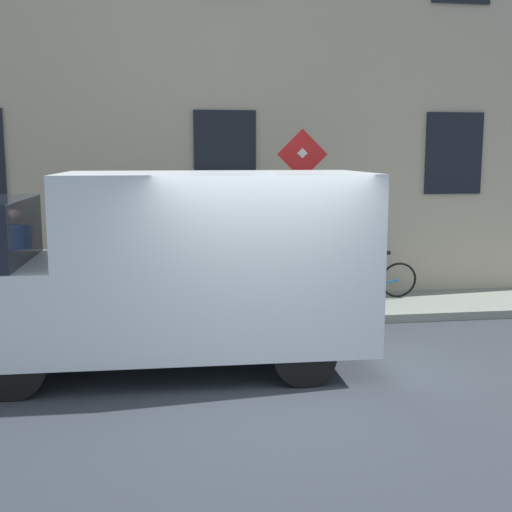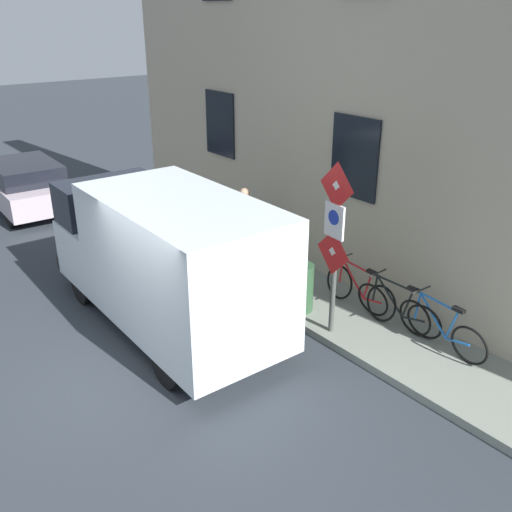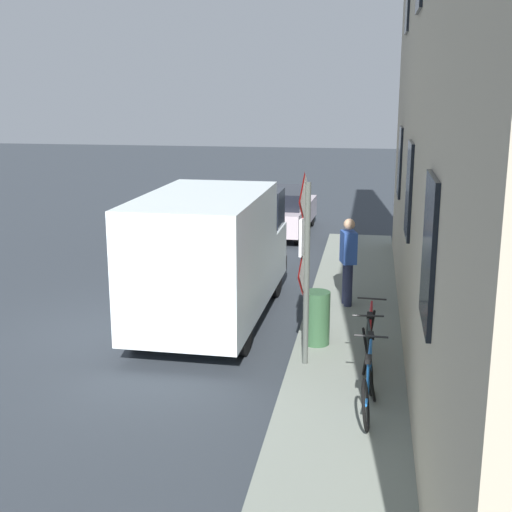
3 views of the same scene
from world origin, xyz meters
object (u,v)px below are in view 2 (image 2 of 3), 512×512
object	(u,v)px
sign_post_stacked	(334,233)
delivery_van	(165,256)
parked_hatchback	(25,184)
litter_bin	(301,288)
bicycle_blue	(441,329)
pedestrian	(245,224)
bicycle_red	(359,290)
bicycle_black	(397,308)

from	to	relation	value
sign_post_stacked	delivery_van	xyz separation A→B (m)	(-1.90, 2.12, -0.61)
parked_hatchback	litter_bin	xyz separation A→B (m)	(1.90, -9.38, -0.14)
sign_post_stacked	parked_hatchback	size ratio (longest dim) A/B	0.70
sign_post_stacked	bicycle_blue	distance (m)	2.31
pedestrian	litter_bin	xyz separation A→B (m)	(-0.42, -2.23, -0.48)
bicycle_blue	pedestrian	xyz separation A→B (m)	(-0.45, 4.59, 0.56)
bicycle_blue	litter_bin	bearing A→B (deg)	22.56
bicycle_red	litter_bin	xyz separation A→B (m)	(-0.87, 0.62, 0.08)
sign_post_stacked	bicycle_blue	xyz separation A→B (m)	(1.02, -1.49, -1.44)
sign_post_stacked	bicycle_blue	size ratio (longest dim) A/B	1.66
sign_post_stacked	litter_bin	xyz separation A→B (m)	(0.15, 0.87, -1.36)
sign_post_stacked	pedestrian	distance (m)	3.27
bicycle_blue	bicycle_black	size ratio (longest dim) A/B	1.00
sign_post_stacked	litter_bin	distance (m)	1.62
sign_post_stacked	bicycle_black	size ratio (longest dim) A/B	1.66
pedestrian	litter_bin	world-z (taller)	pedestrian
bicycle_black	litter_bin	size ratio (longest dim) A/B	1.91
parked_hatchback	bicycle_blue	distance (m)	12.07
bicycle_blue	pedestrian	size ratio (longest dim) A/B	1.00
bicycle_blue	litter_bin	size ratio (longest dim) A/B	1.90
delivery_van	pedestrian	size ratio (longest dim) A/B	3.12
bicycle_red	pedestrian	distance (m)	2.94
bicycle_black	litter_bin	bearing A→B (deg)	26.51
delivery_van	sign_post_stacked	bearing A→B (deg)	-137.05
delivery_van	bicycle_blue	distance (m)	4.72
sign_post_stacked	delivery_van	distance (m)	2.91
bicycle_blue	bicycle_red	size ratio (longest dim) A/B	1.00
parked_hatchback	litter_bin	bearing A→B (deg)	-166.15
bicycle_blue	bicycle_black	world-z (taller)	same
delivery_van	pedestrian	bearing A→B (deg)	-67.34
delivery_van	bicycle_black	distance (m)	4.09
parked_hatchback	pedestrian	distance (m)	7.52
sign_post_stacked	pedestrian	size ratio (longest dim) A/B	1.66
parked_hatchback	litter_bin	size ratio (longest dim) A/B	4.52
bicycle_blue	bicycle_red	distance (m)	1.74
sign_post_stacked	litter_bin	bearing A→B (deg)	80.34
sign_post_stacked	parked_hatchback	distance (m)	10.47
litter_bin	parked_hatchback	bearing A→B (deg)	101.47
pedestrian	bicycle_red	bearing A→B (deg)	-95.95
pedestrian	delivery_van	bearing A→B (deg)	-173.37
sign_post_stacked	parked_hatchback	bearing A→B (deg)	99.71
sign_post_stacked	parked_hatchback	world-z (taller)	sign_post_stacked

